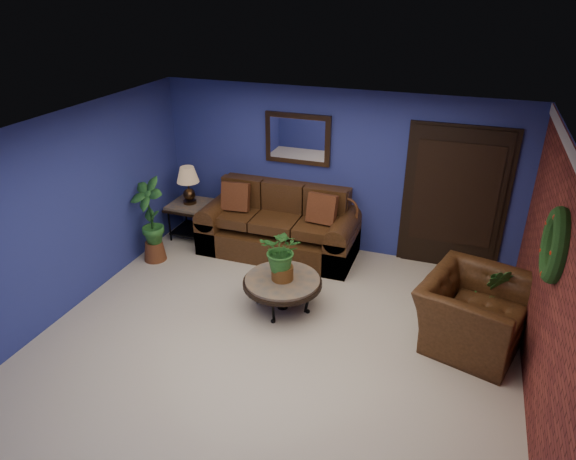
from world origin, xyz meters
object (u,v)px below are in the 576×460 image
(sofa, at_px, (280,230))
(end_table, at_px, (191,211))
(side_chair, at_px, (343,226))
(table_lamp, at_px, (188,181))
(armchair, at_px, (473,312))
(coffee_table, at_px, (282,283))

(sofa, relative_size, end_table, 3.63)
(sofa, height_order, side_chair, sofa)
(sofa, distance_m, end_table, 1.56)
(table_lamp, distance_m, side_chair, 2.58)
(sofa, xyz_separation_m, armchair, (2.90, -1.39, 0.05))
(sofa, bearing_deg, end_table, -178.52)
(sofa, distance_m, side_chair, 1.01)
(sofa, height_order, end_table, sofa)
(side_chair, height_order, armchair, side_chair)
(coffee_table, distance_m, end_table, 2.58)
(side_chair, distance_m, armchair, 2.39)
(sofa, bearing_deg, coffee_table, -68.70)
(coffee_table, height_order, armchair, armchair)
(coffee_table, bearing_deg, sofa, 111.30)
(sofa, xyz_separation_m, table_lamp, (-1.55, -0.04, 0.63))
(armchair, bearing_deg, end_table, 89.44)
(end_table, bearing_deg, coffee_table, -34.24)
(coffee_table, distance_m, side_chair, 1.59)
(coffee_table, distance_m, armchair, 2.32)
(end_table, relative_size, table_lamp, 1.11)
(table_lamp, height_order, side_chair, table_lamp)
(sofa, relative_size, armchair, 1.92)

